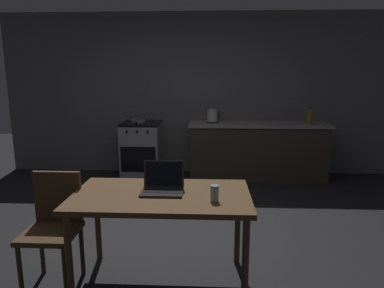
# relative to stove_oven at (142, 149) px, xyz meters

# --- Properties ---
(ground_plane) EXTENTS (12.00, 12.00, 0.00)m
(ground_plane) POSITION_rel_stove_oven_xyz_m (0.60, -2.18, -0.44)
(ground_plane) COLOR black
(back_wall) EXTENTS (6.40, 0.10, 2.61)m
(back_wall) POSITION_rel_stove_oven_xyz_m (0.90, 0.35, 0.86)
(back_wall) COLOR #5C5D5D
(back_wall) RESTS_ON ground_plane
(kitchen_counter) EXTENTS (2.16, 0.64, 0.89)m
(kitchen_counter) POSITION_rel_stove_oven_xyz_m (1.85, 0.00, 0.00)
(kitchen_counter) COLOR #382D23
(kitchen_counter) RESTS_ON ground_plane
(stove_oven) EXTENTS (0.60, 0.62, 0.89)m
(stove_oven) POSITION_rel_stove_oven_xyz_m (0.00, 0.00, 0.00)
(stove_oven) COLOR gray
(stove_oven) RESTS_ON ground_plane
(dining_table) EXTENTS (1.36, 0.77, 0.75)m
(dining_table) POSITION_rel_stove_oven_xyz_m (0.72, -2.92, 0.23)
(dining_table) COLOR brown
(dining_table) RESTS_ON ground_plane
(chair) EXTENTS (0.40, 0.40, 0.89)m
(chair) POSITION_rel_stove_oven_xyz_m (-0.13, -2.93, 0.07)
(chair) COLOR #4C331E
(chair) RESTS_ON ground_plane
(laptop) EXTENTS (0.32, 0.25, 0.23)m
(laptop) POSITION_rel_stove_oven_xyz_m (0.72, -2.87, 0.35)
(laptop) COLOR #232326
(laptop) RESTS_ON dining_table
(electric_kettle) EXTENTS (0.19, 0.17, 0.22)m
(electric_kettle) POSITION_rel_stove_oven_xyz_m (1.14, 0.00, 0.55)
(electric_kettle) COLOR black
(electric_kettle) RESTS_ON kitchen_counter
(bottle) EXTENTS (0.08, 0.08, 0.26)m
(bottle) POSITION_rel_stove_oven_xyz_m (2.63, -0.05, 0.57)
(bottle) COLOR #8C601E
(bottle) RESTS_ON kitchen_counter
(frying_pan) EXTENTS (0.23, 0.41, 0.05)m
(frying_pan) POSITION_rel_stove_oven_xyz_m (-0.04, -0.03, 0.47)
(frying_pan) COLOR gray
(frying_pan) RESTS_ON stove_oven
(drinking_glass) EXTENTS (0.06, 0.06, 0.12)m
(drinking_glass) POSITION_rel_stove_oven_xyz_m (1.12, -3.06, 0.37)
(drinking_glass) COLOR #99B7C6
(drinking_glass) RESTS_ON dining_table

